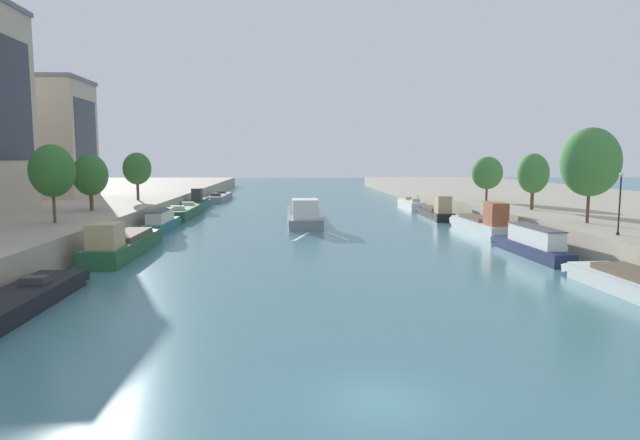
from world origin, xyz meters
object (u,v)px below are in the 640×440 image
(moored_boat_left_lone, at_px, (123,244))
(moored_boat_left_far, at_px, (184,212))
(moored_boat_left_downstream, at_px, (219,197))
(tree_right_far, at_px, (487,173))
(moored_boat_left_near, at_px, (10,305))
(lamppost_right_bank, at_px, (620,201))
(moored_boat_right_midway, at_px, (532,244))
(tree_right_third, at_px, (533,174))
(moored_boat_right_second, at_px, (436,211))
(tree_left_distant, at_px, (52,171))
(moored_boat_left_upstream, at_px, (200,202))
(tree_left_second, at_px, (90,175))
(tree_left_nearest, at_px, (137,169))
(moored_boat_right_gap_after, at_px, (411,204))
(moored_boat_left_gap_after, at_px, (162,222))
(tree_right_end_of_row, at_px, (590,162))
(moored_boat_right_near, at_px, (482,224))
(barge_midriver, at_px, (304,214))

(moored_boat_left_lone, xyz_separation_m, moored_boat_left_far, (-0.82, 29.26, -0.27))
(moored_boat_left_downstream, xyz_separation_m, tree_right_far, (38.18, -34.49, 5.35))
(moored_boat_left_near, distance_m, lamppost_right_bank, 38.67)
(moored_boat_left_downstream, bearing_deg, moored_boat_left_lone, -90.08)
(moored_boat_right_midway, bearing_deg, moored_boat_left_lone, 176.56)
(tree_right_far, bearing_deg, moored_boat_left_near, -133.67)
(moored_boat_left_lone, xyz_separation_m, tree_right_third, (39.00, 12.60, 5.19))
(moored_boat_right_second, height_order, tree_left_distant, tree_left_distant)
(moored_boat_left_upstream, distance_m, tree_left_second, 29.19)
(moored_boat_right_midway, xyz_separation_m, tree_left_nearest, (-38.99, 30.06, 5.41))
(moored_boat_left_lone, xyz_separation_m, moored_boat_right_gap_after, (32.25, 40.45, -0.34))
(tree_left_nearest, height_order, lamppost_right_bank, tree_left_nearest)
(moored_boat_left_gap_after, distance_m, tree_right_end_of_row, 41.93)
(moored_boat_right_near, xyz_separation_m, tree_left_second, (-40.33, 3.14, 4.98))
(moored_boat_left_lone, distance_m, tree_left_distant, 9.10)
(moored_boat_right_gap_after, distance_m, tree_right_far, 18.23)
(barge_midriver, relative_size, moored_boat_left_gap_after, 1.87)
(moored_boat_left_near, distance_m, tree_right_end_of_row, 42.95)
(barge_midriver, bearing_deg, moored_boat_left_far, 156.63)
(tree_left_nearest, bearing_deg, moored_boat_left_downstream, 77.88)
(moored_boat_left_near, relative_size, moored_boat_left_gap_after, 1.37)
(moored_boat_left_lone, distance_m, lamppost_right_bank, 37.35)
(moored_boat_left_far, relative_size, moored_boat_left_upstream, 1.43)
(moored_boat_right_near, bearing_deg, moored_boat_left_gap_after, 172.78)
(tree_left_second, bearing_deg, moored_boat_left_far, 66.89)
(moored_boat_right_gap_after, relative_size, tree_right_third, 1.87)
(moored_boat_right_midway, bearing_deg, moored_boat_right_second, 90.57)
(moored_boat_right_midway, xyz_separation_m, tree_right_end_of_row, (5.72, 2.35, 6.43))
(barge_midriver, height_order, tree_left_distant, tree_left_distant)
(tree_left_distant, bearing_deg, moored_boat_right_midway, -7.04)
(tree_right_end_of_row, distance_m, lamppost_right_bank, 7.75)
(tree_right_far, bearing_deg, lamppost_right_bank, -93.18)
(moored_boat_right_second, xyz_separation_m, lamppost_right_bank, (4.30, -32.35, 3.88))
(moored_boat_left_far, relative_size, tree_right_end_of_row, 1.86)
(moored_boat_left_near, bearing_deg, tree_right_end_of_row, 23.63)
(moored_boat_left_near, height_order, tree_left_nearest, tree_left_nearest)
(barge_midriver, xyz_separation_m, tree_right_far, (23.31, 1.63, 4.98))
(moored_boat_left_near, height_order, moored_boat_left_upstream, moored_boat_left_upstream)
(moored_boat_left_downstream, bearing_deg, barge_midriver, -67.63)
(lamppost_right_bank, bearing_deg, tree_left_nearest, 141.03)
(moored_boat_left_near, relative_size, moored_boat_left_upstream, 1.37)
(moored_boat_left_near, bearing_deg, moored_boat_right_midway, 23.86)
(moored_boat_left_near, height_order, moored_boat_left_lone, moored_boat_left_lone)
(tree_left_distant, relative_size, tree_left_nearest, 1.06)
(tree_left_distant, relative_size, lamppost_right_bank, 1.48)
(barge_midriver, relative_size, moored_boat_left_upstream, 1.87)
(barge_midriver, height_order, tree_right_third, tree_right_third)
(tree_left_distant, distance_m, tree_left_nearest, 25.25)
(barge_midriver, bearing_deg, tree_left_second, -159.15)
(moored_boat_right_gap_after, bearing_deg, tree_left_distant, -135.83)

